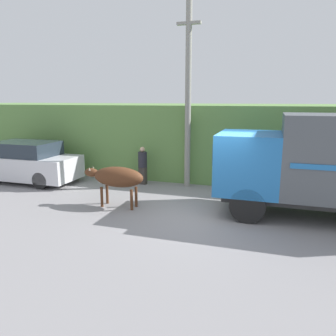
{
  "coord_description": "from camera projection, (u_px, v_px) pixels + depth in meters",
  "views": [
    {
      "loc": [
        1.75,
        -9.17,
        3.41
      ],
      "look_at": [
        -1.3,
        0.43,
        1.29
      ],
      "focal_mm": 35.0,
      "sensor_mm": 36.0,
      "label": 1
    }
  ],
  "objects": [
    {
      "name": "parked_suv",
      "position": [
        25.0,
        162.0,
        13.73
      ],
      "size": [
        4.6,
        1.87,
        1.69
      ],
      "rotation": [
        0.0,
        0.0,
        -0.02
      ],
      "color": "silver",
      "rests_on": "ground_plane"
    },
    {
      "name": "hillside_embankment",
      "position": [
        234.0,
        138.0,
        15.95
      ],
      "size": [
        32.0,
        6.91,
        3.17
      ],
      "color": "#608C47",
      "rests_on": "ground_plane"
    },
    {
      "name": "ground_plane",
      "position": [
        205.0,
        216.0,
        9.77
      ],
      "size": [
        60.0,
        60.0,
        0.0
      ],
      "primitive_type": "plane",
      "color": "gray"
    },
    {
      "name": "brown_cow",
      "position": [
        117.0,
        177.0,
        10.43
      ],
      "size": [
        2.05,
        0.66,
        1.32
      ],
      "rotation": [
        0.0,
        0.0,
        -0.08
      ],
      "color": "#512D19",
      "rests_on": "ground_plane"
    },
    {
      "name": "utility_pole",
      "position": [
        188.0,
        94.0,
        12.41
      ],
      "size": [
        0.9,
        0.23,
        6.96
      ],
      "color": "gray",
      "rests_on": "ground_plane"
    },
    {
      "name": "building_backdrop",
      "position": [
        149.0,
        142.0,
        15.19
      ],
      "size": [
        6.0,
        2.7,
        2.87
      ],
      "color": "#C6B793",
      "rests_on": "ground_plane"
    },
    {
      "name": "cargo_truck",
      "position": [
        331.0,
        163.0,
        9.19
      ],
      "size": [
        6.09,
        2.32,
        3.01
      ],
      "rotation": [
        0.0,
        0.0,
        0.04
      ],
      "color": "#2D2D2D",
      "rests_on": "ground_plane"
    },
    {
      "name": "pedestrian_on_hill",
      "position": [
        143.0,
        164.0,
        13.29
      ],
      "size": [
        0.42,
        0.42,
        1.54
      ],
      "rotation": [
        0.0,
        0.0,
        2.95
      ],
      "color": "#38332D",
      "rests_on": "ground_plane"
    }
  ]
}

